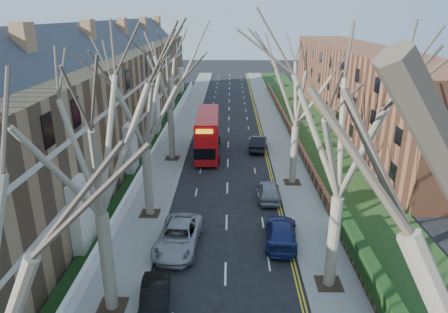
{
  "coord_description": "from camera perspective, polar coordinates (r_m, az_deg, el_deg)",
  "views": [
    {
      "loc": [
        0.24,
        -10.36,
        14.16
      ],
      "look_at": [
        -0.29,
        21.3,
        2.75
      ],
      "focal_mm": 32.0,
      "sensor_mm": 36.0,
      "label": 1
    }
  ],
  "objects": [
    {
      "name": "double_decker_bus",
      "position": [
        42.2,
        -2.36,
        3.15
      ],
      "size": [
        2.75,
        10.06,
        4.22
      ],
      "rotation": [
        0.0,
        0.0,
        3.17
      ],
      "color": "#B80D10",
      "rests_on": "ground"
    },
    {
      "name": "pavement_left",
      "position": [
        51.71,
        -6.02,
        3.88
      ],
      "size": [
        3.0,
        102.0,
        0.12
      ],
      "primitive_type": "cube",
      "color": "slate",
      "rests_on": "ground"
    },
    {
      "name": "tree_left_mid",
      "position": [
        18.0,
        -18.39,
        3.97
      ],
      "size": [
        10.5,
        10.5,
        14.71
      ],
      "color": "#716651",
      "rests_on": "ground"
    },
    {
      "name": "car_right_mid",
      "position": [
        32.33,
        6.43,
        -4.89
      ],
      "size": [
        1.82,
        4.25,
        1.43
      ],
      "primitive_type": "imported",
      "rotation": [
        0.0,
        0.0,
        3.11
      ],
      "color": "gray",
      "rests_on": "ground"
    },
    {
      "name": "car_right_far",
      "position": [
        43.82,
        4.92,
        1.97
      ],
      "size": [
        2.27,
        4.93,
        1.57
      ],
      "primitive_type": "imported",
      "rotation": [
        0.0,
        0.0,
        3.01
      ],
      "color": "black",
      "rests_on": "ground"
    },
    {
      "name": "terrace_left",
      "position": [
        44.47,
        -17.42,
        7.73
      ],
      "size": [
        9.7,
        78.0,
        13.6
      ],
      "color": "olive",
      "rests_on": "ground"
    },
    {
      "name": "car_right_near",
      "position": [
        26.69,
        8.17,
        -10.66
      ],
      "size": [
        2.5,
        5.09,
        1.42
      ],
      "primitive_type": "imported",
      "rotation": [
        0.0,
        0.0,
        3.04
      ],
      "color": "navy",
      "rests_on": "ground"
    },
    {
      "name": "tree_left_dist",
      "position": [
        39.09,
        -7.99,
        12.87
      ],
      "size": [
        10.5,
        10.5,
        14.71
      ],
      "color": "#716651",
      "rests_on": "ground"
    },
    {
      "name": "tree_left_far",
      "position": [
        27.46,
        -11.7,
        9.09
      ],
      "size": [
        10.15,
        10.15,
        14.22
      ],
      "color": "#716651",
      "rests_on": "ground"
    },
    {
      "name": "car_left_far",
      "position": [
        26.0,
        -6.54,
        -11.32
      ],
      "size": [
        2.97,
        5.73,
        1.54
      ],
      "primitive_type": "imported",
      "rotation": [
        0.0,
        0.0,
        -0.08
      ],
      "color": "#96969B",
      "rests_on": "ground"
    },
    {
      "name": "tree_right_mid",
      "position": [
        19.7,
        17.1,
        5.42
      ],
      "size": [
        10.5,
        10.5,
        14.71
      ],
      "color": "#716651",
      "rests_on": "ground"
    },
    {
      "name": "front_wall_left",
      "position": [
        44.23,
        -9.37,
        1.72
      ],
      "size": [
        0.3,
        78.0,
        1.0
      ],
      "color": "white",
      "rests_on": "ground"
    },
    {
      "name": "pavement_right",
      "position": [
        51.65,
        7.34,
        3.81
      ],
      "size": [
        3.0,
        102.0,
        0.12
      ],
      "primitive_type": "cube",
      "color": "slate",
      "rests_on": "ground"
    },
    {
      "name": "grass_verge_right",
      "position": [
        52.32,
        12.26,
        3.83
      ],
      "size": [
        6.0,
        102.0,
        0.06
      ],
      "color": "#1C3212",
      "rests_on": "ground"
    },
    {
      "name": "flats_right",
      "position": [
        56.81,
        18.86,
        9.48
      ],
      "size": [
        13.97,
        54.0,
        10.0
      ],
      "color": "brown",
      "rests_on": "ground"
    },
    {
      "name": "tree_right_far",
      "position": [
        33.18,
        10.62,
        10.96
      ],
      "size": [
        10.15,
        10.15,
        14.22
      ],
      "color": "#716651",
      "rests_on": "ground"
    },
    {
      "name": "car_left_mid",
      "position": [
        21.52,
        -9.84,
        -19.4
      ],
      "size": [
        1.81,
        4.09,
        1.3
      ],
      "primitive_type": "imported",
      "rotation": [
        0.0,
        0.0,
        0.11
      ],
      "color": "black",
      "rests_on": "ground"
    }
  ]
}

